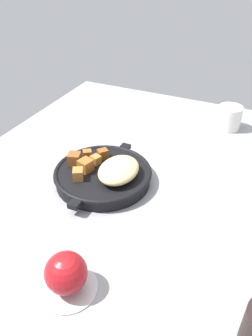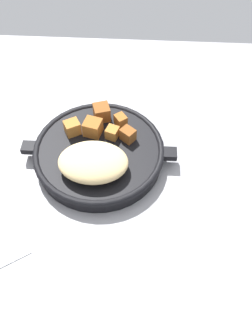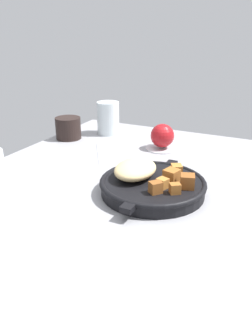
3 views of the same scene
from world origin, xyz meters
The scene contains 7 objects.
ground_plane centered at (0.00, 0.00, -1.20)cm, with size 108.77×85.66×2.40cm, color gray.
cast_iron_skillet centered at (3.04, -4.01, 2.41)cm, with size 28.17×23.84×6.83cm.
saucer_plate centered at (32.63, 4.47, 0.30)cm, with size 10.20×10.20×0.60cm, color #B7BABF.
red_apple centered at (32.63, 4.47, 4.22)cm, with size 7.23×7.23×7.23cm, color maroon.
butter_knife centered at (21.48, 19.99, 0.18)cm, with size 22.38×1.60×0.36cm, color silver.
coffee_mug_dark centered at (28.72, 36.53, 3.60)cm, with size 8.44×8.44×7.20cm, color black.
water_glass_tall centered at (39.60, 27.22, 5.61)cm, with size 7.69×7.69×11.22cm, color silver.
Camera 3 is at (-60.60, -29.27, 34.25)cm, focal length 35.97 mm.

